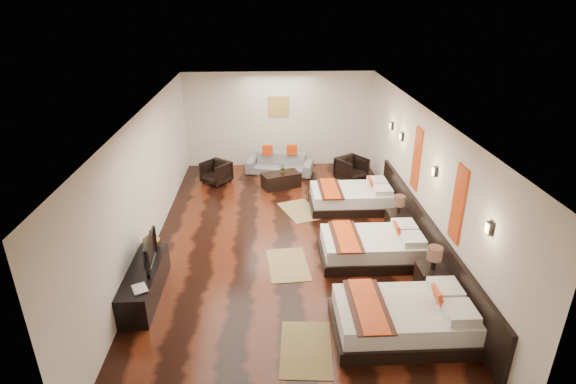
{
  "coord_description": "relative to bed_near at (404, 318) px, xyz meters",
  "views": [
    {
      "loc": [
        -0.35,
        -8.45,
        4.85
      ],
      "look_at": [
        0.06,
        0.1,
        1.1
      ],
      "focal_mm": 28.44,
      "sensor_mm": 36.0,
      "label": 1
    }
  ],
  "objects": [
    {
      "name": "ceiling",
      "position": [
        -1.7,
        2.93,
        2.52
      ],
      "size": [
        5.5,
        9.5,
        0.01
      ],
      "primitive_type": "cube",
      "color": "white",
      "rests_on": "floor"
    },
    {
      "name": "orange_panel_a",
      "position": [
        1.03,
        1.03,
        1.42
      ],
      "size": [
        0.04,
        0.4,
        1.3
      ],
      "primitive_type": "cube",
      "color": "#D86014",
      "rests_on": "right_wall"
    },
    {
      "name": "orange_panel_b",
      "position": [
        1.03,
        3.23,
        1.42
      ],
      "size": [
        0.04,
        0.4,
        1.3
      ],
      "primitive_type": "cube",
      "color": "#D86014",
      "rests_on": "right_wall"
    },
    {
      "name": "sofa",
      "position": [
        -1.69,
        6.95,
        0.0
      ],
      "size": [
        2.03,
        1.18,
        0.56
      ],
      "primitive_type": "imported",
      "rotation": [
        0.0,
        0.0,
        -0.24
      ],
      "color": "gray",
      "rests_on": "floor"
    },
    {
      "name": "jute_mat_far",
      "position": [
        -1.27,
        4.39,
        -0.27
      ],
      "size": [
        1.12,
        1.39,
        0.01
      ],
      "primitive_type": "cube",
      "rotation": [
        0.0,
        0.0,
        0.36
      ],
      "color": "olive",
      "rests_on": "floor"
    },
    {
      "name": "floor",
      "position": [
        -1.7,
        2.93,
        -0.28
      ],
      "size": [
        5.5,
        9.5,
        0.01
      ],
      "primitive_type": "cube",
      "color": "black",
      "rests_on": "ground"
    },
    {
      "name": "right_wall",
      "position": [
        1.05,
        2.93,
        1.12
      ],
      "size": [
        0.01,
        9.5,
        2.8
      ],
      "primitive_type": "cube",
      "color": "silver",
      "rests_on": "floor"
    },
    {
      "name": "nightstand_b",
      "position": [
        0.75,
        3.18,
        0.04
      ],
      "size": [
        0.45,
        0.45,
        0.89
      ],
      "color": "black",
      "rests_on": "floor"
    },
    {
      "name": "left_wall",
      "position": [
        -4.45,
        2.93,
        1.12
      ],
      "size": [
        0.01,
        9.5,
        2.8
      ],
      "primitive_type": "cube",
      "color": "silver",
      "rests_on": "floor"
    },
    {
      "name": "tv_console",
      "position": [
        -4.2,
        1.14,
        -0.0
      ],
      "size": [
        0.5,
        1.8,
        0.55
      ],
      "primitive_type": "cube",
      "color": "black",
      "rests_on": "floor"
    },
    {
      "name": "armchair_right",
      "position": [
        0.29,
        6.29,
        0.06
      ],
      "size": [
        1.0,
        1.01,
        0.67
      ],
      "primitive_type": "imported",
      "rotation": [
        0.0,
        0.0,
        0.6
      ],
      "color": "black",
      "rests_on": "floor"
    },
    {
      "name": "book",
      "position": [
        -4.2,
        0.52,
        0.29
      ],
      "size": [
        0.32,
        0.35,
        0.03
      ],
      "primitive_type": "imported",
      "rotation": [
        0.0,
        0.0,
        0.46
      ],
      "color": "black",
      "rests_on": "tv_console"
    },
    {
      "name": "sconce_lounge",
      "position": [
        1.01,
        5.23,
        1.57
      ],
      "size": [
        0.07,
        0.12,
        0.18
      ],
      "color": "black",
      "rests_on": "right_wall"
    },
    {
      "name": "tv",
      "position": [
        -4.15,
        1.29,
        0.53
      ],
      "size": [
        0.18,
        0.9,
        0.51
      ],
      "primitive_type": "imported",
      "rotation": [
        0.0,
        0.0,
        1.64
      ],
      "color": "black",
      "rests_on": "tv_console"
    },
    {
      "name": "headboard_panel",
      "position": [
        1.01,
        2.13,
        0.17
      ],
      "size": [
        0.08,
        6.6,
        0.9
      ],
      "primitive_type": "cube",
      "color": "black",
      "rests_on": "floor"
    },
    {
      "name": "sconce_near",
      "position": [
        1.01,
        -0.07,
        1.57
      ],
      "size": [
        0.07,
        0.12,
        0.18
      ],
      "color": "black",
      "rests_on": "right_wall"
    },
    {
      "name": "bed_far",
      "position": [
        -0.0,
        4.53,
        -0.02
      ],
      "size": [
        2.0,
        1.26,
        0.76
      ],
      "color": "black",
      "rests_on": "floor"
    },
    {
      "name": "bed_near",
      "position": [
        0.0,
        0.0,
        0.0
      ],
      "size": [
        2.12,
        1.33,
        0.81
      ],
      "color": "black",
      "rests_on": "floor"
    },
    {
      "name": "table_plant",
      "position": [
        -1.63,
        5.94,
        0.24
      ],
      "size": [
        0.27,
        0.25,
        0.24
      ],
      "primitive_type": "imported",
      "rotation": [
        0.0,
        0.0,
        -0.31
      ],
      "color": "#24541C",
      "rests_on": "coffee_table"
    },
    {
      "name": "coffee_table",
      "position": [
        -1.69,
        5.9,
        -0.08
      ],
      "size": [
        1.11,
        0.83,
        0.4
      ],
      "primitive_type": "cube",
      "rotation": [
        0.0,
        0.0,
        0.37
      ],
      "color": "black",
      "rests_on": "floor"
    },
    {
      "name": "gold_artwork",
      "position": [
        -1.7,
        7.66,
        1.52
      ],
      "size": [
        0.6,
        0.04,
        0.6
      ],
      "primitive_type": "cube",
      "color": "#AD873F",
      "rests_on": "back_wall"
    },
    {
      "name": "jute_mat_near",
      "position": [
        -1.53,
        -0.28,
        -0.27
      ],
      "size": [
        0.84,
        1.25,
        0.01
      ],
      "primitive_type": "cube",
      "rotation": [
        0.0,
        0.0,
        -0.08
      ],
      "color": "olive",
      "rests_on": "floor"
    },
    {
      "name": "nightstand_a",
      "position": [
        0.75,
        0.98,
        0.05
      ],
      "size": [
        0.47,
        0.47,
        0.93
      ],
      "color": "black",
      "rests_on": "floor"
    },
    {
      "name": "bed_mid",
      "position": [
        -0.0,
        2.17,
        -0.01
      ],
      "size": [
        2.02,
        1.27,
        0.77
      ],
      "color": "black",
      "rests_on": "floor"
    },
    {
      "name": "figurine",
      "position": [
        -4.2,
        1.87,
        0.44
      ],
      "size": [
        0.37,
        0.37,
        0.34
      ],
      "primitive_type": "imported",
      "rotation": [
        0.0,
        0.0,
        -0.14
      ],
      "color": "brown",
      "rests_on": "tv_console"
    },
    {
      "name": "sconce_far",
      "position": [
        1.01,
        4.33,
        1.57
      ],
      "size": [
        0.07,
        0.12,
        0.18
      ],
      "color": "black",
      "rests_on": "right_wall"
    },
    {
      "name": "jute_mat_mid",
      "position": [
        -1.69,
        2.01,
        -0.27
      ],
      "size": [
        0.84,
        1.26,
        0.01
      ],
      "primitive_type": "cube",
      "rotation": [
        0.0,
        0.0,
        0.08
      ],
      "color": "olive",
      "rests_on": "floor"
    },
    {
      "name": "sconce_mid",
      "position": [
        1.01,
        2.13,
        1.57
      ],
      "size": [
        0.07,
        0.12,
        0.18
      ],
      "color": "black",
      "rests_on": "right_wall"
    },
    {
      "name": "back_wall",
      "position": [
        -1.7,
        7.68,
        1.12
      ],
      "size": [
        5.5,
        0.01,
        2.8
      ],
      "primitive_type": "cube",
      "color": "silver",
      "rests_on": "floor"
    },
    {
      "name": "armchair_left",
      "position": [
        -3.47,
        6.27,
        0.03
      ],
      "size": [
        0.95,
        0.95,
        0.62
      ],
      "primitive_type": "imported",
      "rotation": [
        0.0,
        0.0,
        -0.69
      ],
      "color": "black",
      "rests_on": "floor"
    }
  ]
}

